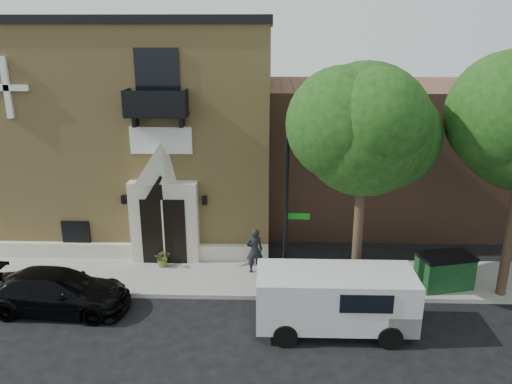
% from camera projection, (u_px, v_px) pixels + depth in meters
% --- Properties ---
extents(ground, '(120.00, 120.00, 0.00)m').
position_uv_depth(ground, '(180.00, 299.00, 17.08)').
color(ground, black).
rests_on(ground, ground).
extents(sidewalk, '(42.00, 3.00, 0.15)m').
position_uv_depth(sidewalk, '(214.00, 277.00, 18.46)').
color(sidewalk, gray).
rests_on(sidewalk, ground).
extents(church, '(12.20, 11.01, 9.30)m').
position_uv_depth(church, '(142.00, 124.00, 23.34)').
color(church, tan).
rests_on(church, ground).
extents(neighbour_building, '(18.00, 8.00, 6.40)m').
position_uv_depth(neighbour_building, '(454.00, 151.00, 24.30)').
color(neighbour_building, brown).
rests_on(neighbour_building, ground).
extents(street_tree_left, '(4.97, 4.38, 7.77)m').
position_uv_depth(street_tree_left, '(366.00, 129.00, 15.44)').
color(street_tree_left, '#38281C').
rests_on(street_tree_left, sidewalk).
extents(black_sedan, '(4.76, 2.12, 1.36)m').
position_uv_depth(black_sedan, '(58.00, 291.00, 16.21)').
color(black_sedan, black).
rests_on(black_sedan, ground).
extents(cargo_van, '(4.75, 2.03, 1.93)m').
position_uv_depth(cargo_van, '(341.00, 299.00, 14.97)').
color(cargo_van, silver).
rests_on(cargo_van, ground).
extents(street_sign, '(0.86, 0.86, 5.40)m').
position_uv_depth(street_sign, '(286.00, 218.00, 16.46)').
color(street_sign, black).
rests_on(street_sign, sidewalk).
extents(fire_hydrant, '(0.48, 0.39, 0.85)m').
position_uv_depth(fire_hydrant, '(325.00, 279.00, 17.25)').
color(fire_hydrant, '#9D0A17').
rests_on(fire_hydrant, sidewalk).
extents(dumpster, '(2.06, 1.47, 1.21)m').
position_uv_depth(dumpster, '(445.00, 270.00, 17.43)').
color(dumpster, '#0E3516').
rests_on(dumpster, sidewalk).
extents(planter, '(0.72, 0.65, 0.68)m').
position_uv_depth(planter, '(163.00, 258.00, 19.04)').
color(planter, '#5B6F2E').
rests_on(planter, sidewalk).
extents(pedestrian_near, '(0.70, 0.53, 1.73)m').
position_uv_depth(pedestrian_near, '(255.00, 250.00, 18.45)').
color(pedestrian_near, black).
rests_on(pedestrian_near, sidewalk).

